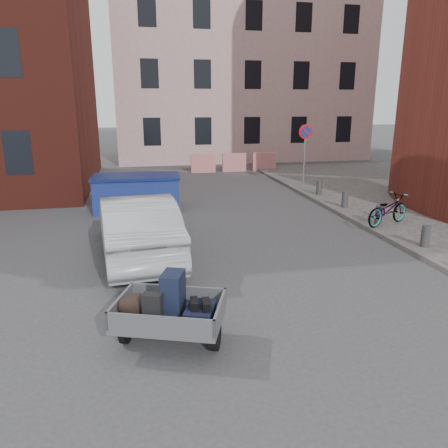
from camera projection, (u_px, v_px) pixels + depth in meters
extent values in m
plane|color=#38383A|center=(198.00, 290.00, 8.85)|extent=(120.00, 120.00, 0.00)
cube|color=#C09494|center=(237.00, 50.00, 28.87)|extent=(16.00, 8.00, 14.00)
cylinder|color=gray|center=(304.00, 157.00, 18.59)|extent=(0.07, 0.07, 2.60)
cylinder|color=red|center=(306.00, 132.00, 18.29)|extent=(0.60, 0.03, 0.60)
cylinder|color=navy|center=(306.00, 132.00, 18.27)|extent=(0.44, 0.03, 0.44)
cylinder|color=#3A3A3D|center=(425.00, 236.00, 11.04)|extent=(0.22, 0.22, 0.55)
cylinder|color=#3A3A3D|center=(379.00, 215.00, 13.12)|extent=(0.22, 0.22, 0.55)
cylinder|color=#3A3A3D|center=(345.00, 199.00, 15.19)|extent=(0.22, 0.22, 0.55)
cylinder|color=#3A3A3D|center=(319.00, 188.00, 17.27)|extent=(0.22, 0.22, 0.55)
cube|color=red|center=(203.00, 163.00, 23.34)|extent=(1.30, 0.18, 1.00)
cube|color=red|center=(234.00, 162.00, 23.67)|extent=(1.30, 0.18, 1.00)
cube|color=red|center=(264.00, 162.00, 24.01)|extent=(1.30, 0.18, 1.00)
cylinder|color=black|center=(126.00, 329.00, 6.87)|extent=(0.24, 0.45, 0.44)
cylinder|color=black|center=(216.00, 336.00, 6.67)|extent=(0.24, 0.45, 0.44)
cube|color=slate|center=(170.00, 319.00, 6.70)|extent=(1.88, 1.58, 0.08)
cube|color=slate|center=(121.00, 305.00, 6.76)|extent=(0.41, 1.05, 0.28)
cube|color=slate|center=(220.00, 312.00, 6.55)|extent=(0.41, 1.05, 0.28)
cube|color=slate|center=(178.00, 294.00, 7.16)|extent=(1.52, 0.58, 0.28)
cube|color=slate|center=(160.00, 325.00, 6.15)|extent=(1.52, 0.58, 0.28)
cube|color=slate|center=(184.00, 297.00, 7.58)|extent=(0.31, 0.69, 0.06)
cube|color=#181E39|center=(173.00, 294.00, 6.64)|extent=(0.44, 0.53, 0.70)
cube|color=black|center=(200.00, 314.00, 6.50)|extent=(0.58, 0.70, 0.25)
ellipsoid|color=black|center=(137.00, 305.00, 6.67)|extent=(0.69, 0.54, 0.36)
cube|color=black|center=(153.00, 309.00, 6.42)|extent=(0.32, 0.26, 0.48)
ellipsoid|color=blue|center=(172.00, 299.00, 7.00)|extent=(0.44, 0.41, 0.24)
cube|color=black|center=(194.00, 304.00, 6.41)|extent=(0.13, 0.28, 0.13)
cube|color=black|center=(206.00, 305.00, 6.38)|extent=(0.13, 0.28, 0.13)
cube|color=navy|center=(137.00, 194.00, 15.19)|extent=(2.92, 1.54, 1.14)
cube|color=navy|center=(136.00, 177.00, 15.02)|extent=(3.01, 1.64, 0.10)
imported|color=#A7AAAF|center=(137.00, 226.00, 10.55)|extent=(2.09, 4.85, 1.55)
imported|color=black|center=(388.00, 210.00, 12.99)|extent=(1.84, 1.23, 0.91)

